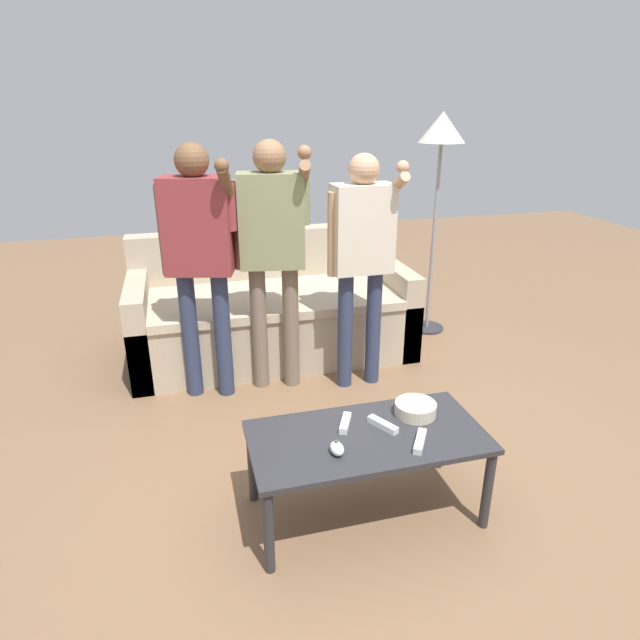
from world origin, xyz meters
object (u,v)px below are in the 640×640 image
at_px(floor_lamp, 441,144).
at_px(player_center, 272,240).
at_px(couch, 271,313).
at_px(game_remote_wand_near, 383,425).
at_px(coffee_table, 367,445).
at_px(player_left, 199,246).
at_px(game_remote_nunchuk, 337,448).
at_px(game_remote_wand_far, 345,423).
at_px(game_remote_wand_spare, 420,441).
at_px(player_right, 362,247).
at_px(snack_bowl, 415,409).

xyz_separation_m(floor_lamp, player_center, (-1.41, -0.63, -0.50)).
distance_m(couch, game_remote_wand_near, 1.87).
xyz_separation_m(coffee_table, player_left, (-0.61, 1.32, 0.62)).
xyz_separation_m(coffee_table, game_remote_wand_near, (0.08, 0.03, 0.07)).
relative_size(game_remote_nunchuk, player_left, 0.06).
distance_m(game_remote_nunchuk, game_remote_wand_far, 0.21).
bearing_deg(game_remote_wand_far, player_center, 94.22).
distance_m(player_left, game_remote_wand_spare, 1.74).
bearing_deg(floor_lamp, player_right, -139.17).
xyz_separation_m(game_remote_nunchuk, game_remote_wand_far, (0.10, 0.19, -0.01)).
height_order(game_remote_nunchuk, floor_lamp, floor_lamp).
bearing_deg(game_remote_wand_near, player_right, 76.05).
distance_m(game_remote_wand_near, game_remote_wand_far, 0.17).
distance_m(player_center, game_remote_wand_spare, 1.60).
height_order(floor_lamp, game_remote_wand_near, floor_lamp).
bearing_deg(couch, coffee_table, -87.08).
distance_m(game_remote_nunchuk, player_left, 1.58).
relative_size(player_right, game_remote_wand_spare, 9.53).
xyz_separation_m(floor_lamp, game_remote_wand_spare, (-1.05, -2.08, -1.06)).
distance_m(game_remote_nunchuk, floor_lamp, 2.70).
bearing_deg(game_remote_wand_spare, player_left, 118.92).
relative_size(couch, coffee_table, 1.95).
distance_m(couch, coffee_table, 1.89).
xyz_separation_m(player_right, game_remote_wand_spare, (-0.18, -1.33, -0.51)).
relative_size(couch, game_remote_wand_near, 13.01).
bearing_deg(game_remote_wand_far, couch, 90.72).
xyz_separation_m(player_center, game_remote_wand_spare, (0.36, -1.45, -0.56)).
height_order(snack_bowl, player_right, player_right).
xyz_separation_m(snack_bowl, game_remote_wand_near, (-0.19, -0.07, -0.01)).
bearing_deg(player_center, snack_bowl, -70.43).
bearing_deg(game_remote_wand_near, game_remote_wand_spare, -56.47).
relative_size(snack_bowl, player_center, 0.12).
bearing_deg(game_remote_nunchuk, player_left, 107.22).
bearing_deg(player_left, floor_lamp, 18.97).
relative_size(couch, game_remote_wand_spare, 12.77).
bearing_deg(coffee_table, game_remote_wand_spare, -33.47).
xyz_separation_m(couch, game_remote_wand_spare, (0.29, -2.01, 0.14)).
relative_size(couch, player_left, 1.28).
bearing_deg(player_left, game_remote_wand_far, -66.51).
bearing_deg(game_remote_wand_far, player_left, 113.49).
bearing_deg(snack_bowl, couch, 101.62).
height_order(floor_lamp, game_remote_wand_far, floor_lamp).
relative_size(coffee_table, game_remote_wand_far, 7.09).
height_order(player_left, game_remote_wand_near, player_left).
height_order(snack_bowl, game_remote_wand_spare, snack_bowl).
relative_size(player_center, game_remote_wand_near, 10.21).
bearing_deg(game_remote_nunchuk, player_right, 67.30).
height_order(couch, game_remote_wand_near, couch).
relative_size(couch, floor_lamp, 1.17).
xyz_separation_m(coffee_table, player_center, (-0.16, 1.33, 0.63)).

